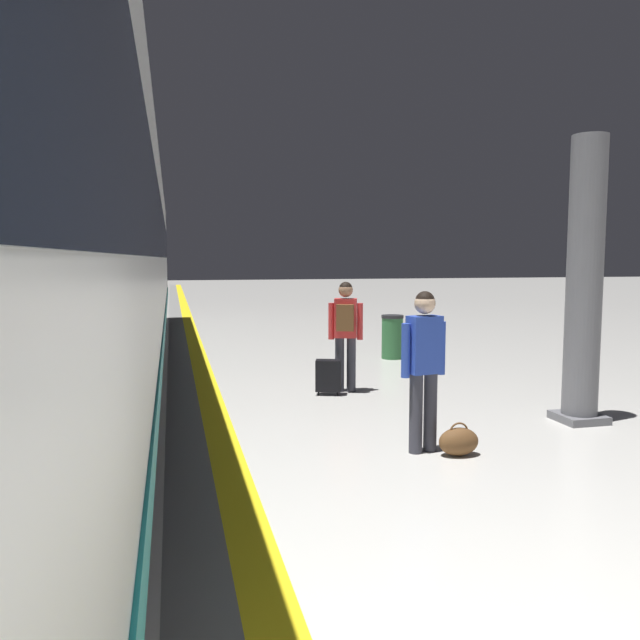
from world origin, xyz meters
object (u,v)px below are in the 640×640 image
(passenger_near, at_px, (424,359))
(suitcase_mid, at_px, (328,376))
(platform_pillar, at_px, (584,287))
(waste_bin, at_px, (392,337))
(passenger_mid, at_px, (345,327))
(duffel_bag_near, at_px, (459,441))

(passenger_near, xyz_separation_m, suitcase_mid, (-0.30, 2.99, -0.71))
(platform_pillar, xyz_separation_m, waste_bin, (-0.60, 5.36, -1.27))
(passenger_mid, xyz_separation_m, waste_bin, (1.84, 2.93, -0.57))
(passenger_mid, xyz_separation_m, suitcase_mid, (-0.31, -0.15, -0.73))
(passenger_near, distance_m, waste_bin, 6.37)
(passenger_mid, height_order, waste_bin, passenger_mid)
(passenger_near, distance_m, duffel_bag_near, 0.94)
(passenger_mid, distance_m, platform_pillar, 3.51)
(duffel_bag_near, xyz_separation_m, platform_pillar, (2.13, 0.93, 1.57))
(passenger_mid, distance_m, waste_bin, 3.50)
(passenger_mid, relative_size, waste_bin, 1.90)
(passenger_near, height_order, platform_pillar, platform_pillar)
(passenger_near, distance_m, passenger_mid, 3.14)
(suitcase_mid, xyz_separation_m, platform_pillar, (2.75, -2.28, 1.43))
(waste_bin, bearing_deg, passenger_near, -106.93)
(platform_pillar, height_order, waste_bin, platform_pillar)
(suitcase_mid, relative_size, waste_bin, 0.59)
(passenger_near, xyz_separation_m, duffel_bag_near, (0.32, -0.21, -0.86))
(waste_bin, bearing_deg, suitcase_mid, -124.92)
(duffel_bag_near, bearing_deg, waste_bin, 76.33)
(passenger_near, relative_size, platform_pillar, 0.48)
(passenger_mid, distance_m, suitcase_mid, 0.81)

